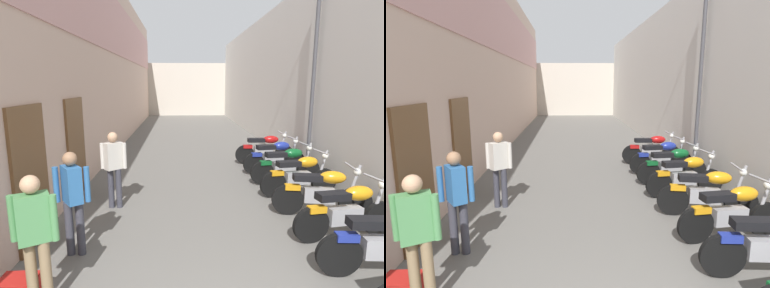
% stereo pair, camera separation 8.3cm
% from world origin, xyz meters
% --- Properties ---
extents(ground_plane, '(39.41, 39.41, 0.00)m').
position_xyz_m(ground_plane, '(0.00, 9.70, 0.00)').
color(ground_plane, '#66635E').
extents(building_left, '(0.45, 23.41, 6.38)m').
position_xyz_m(building_left, '(-3.18, 11.64, 3.22)').
color(building_left, beige).
rests_on(building_left, ground).
extents(building_right, '(0.45, 23.41, 5.33)m').
position_xyz_m(building_right, '(3.19, 11.70, 2.67)').
color(building_right, silver).
rests_on(building_right, ground).
extents(building_far_end, '(8.98, 2.00, 4.03)m').
position_xyz_m(building_far_end, '(0.00, 24.41, 2.01)').
color(building_far_end, beige).
rests_on(building_far_end, ground).
extents(motorcycle_third, '(1.84, 0.58, 1.04)m').
position_xyz_m(motorcycle_third, '(2.05, 3.28, 0.50)').
color(motorcycle_third, black).
rests_on(motorcycle_third, ground).
extents(motorcycle_fourth, '(1.84, 0.58, 1.04)m').
position_xyz_m(motorcycle_fourth, '(2.05, 4.20, 0.50)').
color(motorcycle_fourth, black).
rests_on(motorcycle_fourth, ground).
extents(motorcycle_fifth, '(1.84, 0.58, 1.04)m').
position_xyz_m(motorcycle_fifth, '(2.05, 5.32, 0.50)').
color(motorcycle_fifth, black).
rests_on(motorcycle_fifth, ground).
extents(motorcycle_sixth, '(1.85, 0.58, 1.04)m').
position_xyz_m(motorcycle_sixth, '(2.05, 6.21, 0.50)').
color(motorcycle_sixth, black).
rests_on(motorcycle_sixth, ground).
extents(motorcycle_seventh, '(1.84, 0.58, 1.04)m').
position_xyz_m(motorcycle_seventh, '(2.05, 7.14, 0.50)').
color(motorcycle_seventh, black).
rests_on(motorcycle_seventh, ground).
extents(motorcycle_eighth, '(1.85, 0.58, 1.04)m').
position_xyz_m(motorcycle_eighth, '(2.05, 8.19, 0.50)').
color(motorcycle_eighth, black).
rests_on(motorcycle_eighth, ground).
extents(pedestrian_by_doorway, '(0.52, 0.34, 1.57)m').
position_xyz_m(pedestrian_by_doorway, '(-2.25, 1.86, 0.92)').
color(pedestrian_by_doorway, '#8C7251').
rests_on(pedestrian_by_doorway, ground).
extents(pedestrian_mid_alley, '(0.52, 0.39, 1.57)m').
position_xyz_m(pedestrian_mid_alley, '(-2.22, 3.00, 0.92)').
color(pedestrian_mid_alley, '#383842').
rests_on(pedestrian_mid_alley, ground).
extents(pedestrian_further_down, '(0.52, 0.37, 1.57)m').
position_xyz_m(pedestrian_further_down, '(-1.98, 4.80, 0.92)').
color(pedestrian_further_down, '#383842').
rests_on(pedestrian_further_down, ground).
extents(plastic_crate, '(0.44, 0.32, 0.28)m').
position_xyz_m(plastic_crate, '(-2.56, 2.00, 0.14)').
color(plastic_crate, red).
rests_on(plastic_crate, ground).
extents(street_lamp, '(0.79, 0.18, 4.87)m').
position_xyz_m(street_lamp, '(2.75, 6.79, 2.84)').
color(street_lamp, '#47474C').
rests_on(street_lamp, ground).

